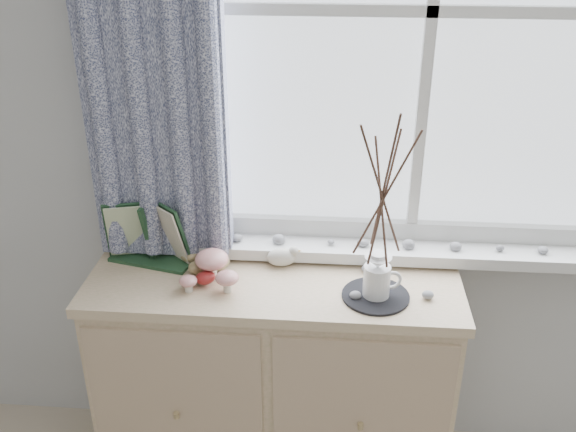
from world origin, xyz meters
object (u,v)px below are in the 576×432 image
object	(u,v)px
toadstool_cluster	(213,267)
botanical_book	(146,236)
twig_pitcher	(383,191)
sideboard	(275,381)

from	to	relation	value
toadstool_cluster	botanical_book	bearing A→B (deg)	160.02
toadstool_cluster	twig_pitcher	world-z (taller)	twig_pitcher
sideboard	toadstool_cluster	bearing A→B (deg)	-168.85
twig_pitcher	toadstool_cluster	bearing A→B (deg)	163.07
toadstool_cluster	twig_pitcher	bearing A→B (deg)	-4.65
botanical_book	toadstool_cluster	world-z (taller)	botanical_book
sideboard	twig_pitcher	distance (m)	0.85
botanical_book	sideboard	bearing A→B (deg)	7.18
botanical_book	twig_pitcher	xyz separation A→B (m)	(0.74, -0.13, 0.24)
botanical_book	twig_pitcher	bearing A→B (deg)	3.95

